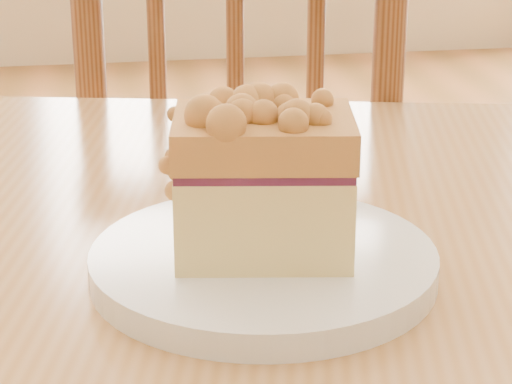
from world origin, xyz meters
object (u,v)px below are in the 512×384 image
cafe_table_main (467,372)px  cafe_chair_main (257,256)px  cake_slice (265,174)px  plate (263,264)px

cafe_table_main → cafe_chair_main: 0.64m
cake_slice → cafe_table_main: bearing=14.7°
plate → cafe_table_main: bearing=5.8°
cafe_table_main → plate: bearing=-161.6°
cafe_table_main → plate: size_ratio=5.73×
cafe_chair_main → plate: cafe_chair_main is taller
cafe_table_main → cafe_chair_main: (-0.06, 0.62, -0.18)m
plate → cake_slice: size_ratio=1.77×
plate → cake_slice: (0.00, -0.00, 0.06)m
cafe_table_main → cafe_chair_main: bearing=107.8°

